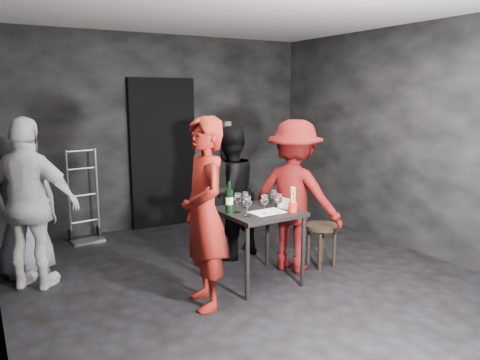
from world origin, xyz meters
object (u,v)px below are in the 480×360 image
hand_truck (86,224)px  tasting_table (258,220)px  breadstick_cup (293,200)px  bystander_cream (29,194)px  stool (322,233)px  man_maroon (295,190)px  wine_bottle (229,201)px  server_red (204,201)px  bystander_grey (22,203)px  woman_black (229,191)px

hand_truck → tasting_table: size_ratio=1.59×
breadstick_cup → hand_truck: bearing=120.8°
bystander_cream → breadstick_cup: (2.23, -1.20, -0.07)m
stool → man_maroon: bearing=167.0°
hand_truck → wine_bottle: 2.49m
stool → server_red: bearing=-170.8°
server_red → tasting_table: bearing=115.6°
bystander_cream → bystander_grey: 0.46m
wine_bottle → breadstick_cup: wine_bottle is taller
stool → wine_bottle: wine_bottle is taller
stool → bystander_cream: bearing=161.5°
server_red → breadstick_cup: (0.95, -0.00, -0.09)m
server_red → woman_black: (0.80, 1.02, -0.18)m
server_red → bystander_cream: (-1.28, 1.19, -0.02)m
tasting_table → wine_bottle: bearing=171.1°
bystander_grey → breadstick_cup: 2.79m
hand_truck → man_maroon: bearing=-58.3°
woman_black → bystander_grey: (-2.12, 0.60, -0.02)m
tasting_table → server_red: size_ratio=0.39×
hand_truck → tasting_table: (1.23, -2.27, 0.43)m
hand_truck → server_red: bearing=-85.2°
bystander_cream → tasting_table: bearing=-169.1°
server_red → breadstick_cup: server_red is taller
hand_truck → wine_bottle: bearing=-74.7°
tasting_table → bystander_grey: bystander_grey is taller
stool → bystander_grey: bearing=154.4°
tasting_table → stool: 0.89m
tasting_table → bystander_grey: 2.46m
server_red → woman_black: server_red is taller
stool → woman_black: size_ratio=0.30×
man_maroon → bystander_grey: 2.85m
tasting_table → bystander_cream: (-1.98, 0.98, 0.29)m
server_red → breadstick_cup: bearing=98.0°
wine_bottle → man_maroon: bearing=4.1°
tasting_table → wine_bottle: (-0.31, 0.05, 0.22)m
bystander_cream → bystander_grey: (-0.04, 0.43, -0.18)m
woman_black → bystander_cream: bystander_cream is taller
server_red → breadstick_cup: 0.96m
bystander_grey → breadstick_cup: (2.27, -1.62, 0.10)m
hand_truck → server_red: (0.53, -2.48, 0.74)m
server_red → woman_black: 1.31m
bystander_cream → server_red: bearing=174.2°
hand_truck → breadstick_cup: hand_truck is taller
bystander_cream → hand_truck: bearing=-83.1°
woman_black → bystander_grey: woman_black is taller
woman_black → wine_bottle: size_ratio=4.98×
stool → woman_black: (-0.74, 0.77, 0.40)m
tasting_table → bystander_cream: bearing=153.7°
bystander_grey → wine_bottle: 2.18m
wine_bottle → hand_truck: bearing=112.5°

